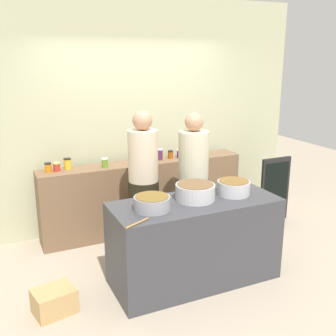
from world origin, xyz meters
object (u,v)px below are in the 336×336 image
object	(u,v)px
preserve_jar_1	(57,167)
cooking_pot_right	(234,188)
preserve_jar_2	(68,164)
preserve_jar_5	(146,158)
preserve_jar_0	(48,168)
preserve_jar_9	(180,154)
cooking_pot_left	(152,203)
wooden_spoon	(137,223)
cooking_pot_center	(195,192)
preserve_jar_4	(135,157)
preserve_jar_7	(160,154)
cook_in_cap	(193,191)
preserve_jar_10	(189,154)
preserve_jar_3	(105,163)
cook_with_tongs	(144,193)
chalkboard_sign	(275,189)
preserve_jar_8	(171,155)
bread_crate	(54,301)
preserve_jar_6	(153,156)
preserve_jar_11	(203,151)

from	to	relation	value
preserve_jar_1	cooking_pot_right	world-z (taller)	preserve_jar_1
preserve_jar_2	preserve_jar_5	bearing A→B (deg)	-4.06
preserve_jar_2	cooking_pot_right	size ratio (longest dim) A/B	0.39
preserve_jar_0	preserve_jar_9	xyz separation A→B (m)	(1.71, -0.02, -0.00)
cooking_pot_left	wooden_spoon	size ratio (longest dim) A/B	1.25
preserve_jar_2	cooking_pot_center	xyz separation A→B (m)	(0.98, -1.42, -0.05)
preserve_jar_4	cooking_pot_left	bearing A→B (deg)	-104.10
preserve_jar_7	cook_in_cap	size ratio (longest dim) A/B	0.09
preserve_jar_10	preserve_jar_3	bearing A→B (deg)	179.82
cook_with_tongs	chalkboard_sign	bearing A→B (deg)	6.56
chalkboard_sign	preserve_jar_4	bearing A→B (deg)	165.16
preserve_jar_5	preserve_jar_9	distance (m)	0.49
preserve_jar_0	preserve_jar_3	world-z (taller)	preserve_jar_3
cooking_pot_right	wooden_spoon	distance (m)	1.22
preserve_jar_8	cook_with_tongs	xyz separation A→B (m)	(-0.67, -0.73, -0.21)
cooking_pot_left	bread_crate	distance (m)	1.26
preserve_jar_0	chalkboard_sign	bearing A→B (deg)	-9.63
preserve_jar_1	preserve_jar_2	xyz separation A→B (m)	(0.14, 0.03, 0.01)
preserve_jar_8	cooking_pot_left	size ratio (longest dim) A/B	0.31
preserve_jar_6	wooden_spoon	size ratio (longest dim) A/B	0.38
preserve_jar_9	preserve_jar_8	bearing A→B (deg)	175.08
preserve_jar_9	chalkboard_sign	distance (m)	1.44
preserve_jar_5	cooking_pot_center	size ratio (longest dim) A/B	0.28
preserve_jar_1	preserve_jar_7	xyz separation A→B (m)	(1.33, -0.02, 0.02)
preserve_jar_3	cook_in_cap	distance (m)	1.15
preserve_jar_8	cooking_pot_right	size ratio (longest dim) A/B	0.31
cooking_pot_right	cook_with_tongs	world-z (taller)	cook_with_tongs
preserve_jar_9	cook_with_tongs	distance (m)	1.10
preserve_jar_3	preserve_jar_11	bearing A→B (deg)	1.81
wooden_spoon	cook_in_cap	world-z (taller)	cook_in_cap
preserve_jar_0	cooking_pot_center	bearing A→B (deg)	-48.86
preserve_jar_6	preserve_jar_7	xyz separation A→B (m)	(0.10, -0.02, 0.02)
preserve_jar_6	cooking_pot_center	distance (m)	1.39
preserve_jar_1	cook_in_cap	bearing A→B (deg)	-31.81
preserve_jar_9	cooking_pot_right	distance (m)	1.39
preserve_jar_4	preserve_jar_11	size ratio (longest dim) A/B	1.34
preserve_jar_6	cook_with_tongs	xyz separation A→B (m)	(-0.42, -0.74, -0.21)
preserve_jar_5	preserve_jar_10	xyz separation A→B (m)	(0.61, -0.04, -0.00)
preserve_jar_5	preserve_jar_7	size ratio (longest dim) A/B	0.76
preserve_jar_1	cooking_pot_right	size ratio (longest dim) A/B	0.31
preserve_jar_2	preserve_jar_4	size ratio (longest dim) A/B	0.96
wooden_spoon	preserve_jar_2	bearing A→B (deg)	97.62
preserve_jar_2	preserve_jar_8	size ratio (longest dim) A/B	1.26
preserve_jar_3	cooking_pot_center	world-z (taller)	preserve_jar_3
preserve_jar_6	cooking_pot_left	xyz separation A→B (m)	(-0.61, -1.46, -0.06)
cooking_pot_left	preserve_jar_11	bearing A→B (deg)	46.51
preserve_jar_10	cooking_pot_left	distance (m)	1.77
preserve_jar_5	preserve_jar_9	size ratio (longest dim) A/B	1.03
preserve_jar_10	bread_crate	world-z (taller)	preserve_jar_10
cooking_pot_center	bread_crate	distance (m)	1.67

